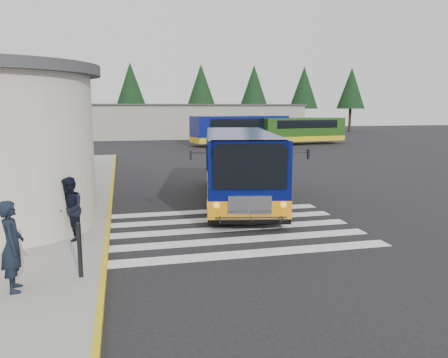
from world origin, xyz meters
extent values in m
plane|color=black|center=(0.00, 0.00, 0.00)|extent=(140.00, 140.00, 0.00)
cube|color=gold|center=(-4.05, 4.00, 0.08)|extent=(0.12, 34.00, 0.16)
cylinder|color=#BDB09F|center=(-7.00, 0.50, 2.40)|extent=(5.20, 5.20, 4.50)
cube|color=black|center=(-6.48, 5.00, 1.25)|extent=(0.08, 1.20, 2.20)
cube|color=#38383A|center=(-6.00, 5.00, 2.55)|extent=(1.20, 1.80, 0.12)
cube|color=silver|center=(-0.50, -3.20, 0.01)|extent=(8.00, 0.55, 0.01)
cube|color=silver|center=(-0.50, -2.00, 0.01)|extent=(8.00, 0.55, 0.01)
cube|color=silver|center=(-0.50, -0.80, 0.01)|extent=(8.00, 0.55, 0.01)
cube|color=silver|center=(-0.50, 0.40, 0.01)|extent=(8.00, 0.55, 0.01)
cube|color=silver|center=(-0.50, 1.60, 0.01)|extent=(8.00, 0.55, 0.01)
cube|color=gray|center=(6.00, 42.00, 2.00)|extent=(26.00, 8.00, 4.00)
cube|color=#38383A|center=(6.00, 42.00, 4.10)|extent=(26.40, 8.40, 0.20)
cylinder|color=black|center=(-12.00, 50.00, 1.80)|extent=(0.44, 0.44, 3.60)
cone|color=black|center=(-12.00, 50.00, 6.80)|extent=(4.40, 4.40, 6.40)
cylinder|color=black|center=(-2.00, 50.00, 1.80)|extent=(0.44, 0.44, 3.60)
cone|color=black|center=(-2.00, 50.00, 6.80)|extent=(4.40, 4.40, 6.40)
cylinder|color=black|center=(8.00, 50.00, 1.80)|extent=(0.44, 0.44, 3.60)
cone|color=black|center=(8.00, 50.00, 6.80)|extent=(4.40, 4.40, 6.40)
cylinder|color=black|center=(16.00, 50.00, 1.80)|extent=(0.44, 0.44, 3.60)
cone|color=black|center=(16.00, 50.00, 6.80)|extent=(4.40, 4.40, 6.40)
cylinder|color=black|center=(24.00, 50.00, 1.80)|extent=(0.44, 0.44, 3.60)
cone|color=black|center=(24.00, 50.00, 6.80)|extent=(4.40, 4.40, 6.40)
cylinder|color=black|center=(32.00, 50.00, 1.80)|extent=(0.44, 0.44, 3.60)
cone|color=black|center=(32.00, 50.00, 6.80)|extent=(4.40, 4.40, 6.40)
cube|color=#060C4D|center=(0.97, 3.10, 1.58)|extent=(4.20, 9.34, 2.36)
cube|color=orange|center=(0.97, 3.10, 0.68)|extent=(4.23, 9.37, 0.56)
cube|color=black|center=(0.97, 3.10, 0.35)|extent=(4.22, 9.36, 0.22)
cube|color=black|center=(0.10, -1.35, 1.96)|extent=(2.18, 0.48, 1.25)
cube|color=silver|center=(0.10, -1.36, 0.85)|extent=(1.29, 0.31, 0.55)
cube|color=black|center=(-0.12, 4.13, 2.06)|extent=(1.31, 6.50, 0.90)
cube|color=black|center=(2.38, 3.64, 2.06)|extent=(1.31, 6.50, 0.90)
cylinder|color=black|center=(-0.69, 0.36, 0.48)|extent=(0.48, 1.00, 0.96)
cylinder|color=black|center=(1.48, -0.06, 0.48)|extent=(0.48, 1.00, 0.96)
cylinder|color=black|center=(0.39, 5.87, 0.48)|extent=(0.48, 1.00, 0.96)
cylinder|color=black|center=(2.56, 5.45, 0.48)|extent=(0.48, 1.00, 0.96)
cube|color=black|center=(-1.59, -0.84, 2.36)|extent=(0.08, 0.19, 0.30)
cube|color=black|center=(1.86, -1.52, 2.36)|extent=(0.08, 0.19, 0.30)
imported|color=black|center=(-5.71, -4.64, 1.06)|extent=(0.54, 0.73, 1.81)
imported|color=black|center=(-4.99, -1.39, 1.02)|extent=(0.88, 1.00, 1.73)
cylinder|color=black|center=(-4.50, -4.22, 0.74)|extent=(0.10, 0.10, 1.18)
cube|color=#070F58|center=(8.05, 28.73, 1.68)|extent=(10.11, 4.55, 2.50)
cube|color=gold|center=(8.05, 28.73, 0.67)|extent=(10.15, 4.59, 0.54)
cube|color=black|center=(8.05, 28.73, 2.28)|extent=(7.99, 4.19, 0.87)
cube|color=#1C4211|center=(14.62, 28.74, 1.56)|extent=(9.32, 3.81, 2.31)
cube|color=gold|center=(14.62, 28.74, 0.62)|extent=(9.35, 3.84, 0.50)
cube|color=black|center=(14.62, 28.74, 2.11)|extent=(7.34, 3.56, 0.80)
camera|label=1|loc=(-3.56, -13.54, 3.71)|focal=35.00mm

